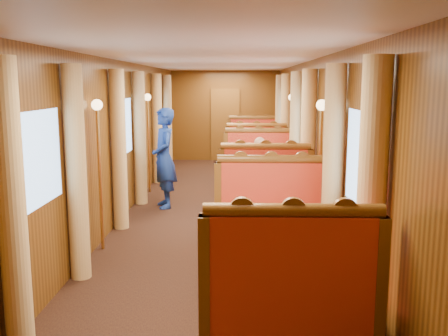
{
  "coord_description": "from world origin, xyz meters",
  "views": [
    {
      "loc": [
        0.37,
        -7.98,
        2.14
      ],
      "look_at": [
        0.19,
        -1.54,
        1.05
      ],
      "focal_mm": 40.0,
      "sensor_mm": 36.0,
      "label": 1
    }
  ],
  "objects_px": {
    "banquette_mid_aft": "(259,179)",
    "banquette_far_fwd": "(256,165)",
    "table_mid": "(261,193)",
    "rose_vase_mid": "(261,160)",
    "banquette_near_aft": "(271,236)",
    "table_far": "(255,160)",
    "banquette_far_aft": "(253,152)",
    "banquette_near_fwd": "(288,319)",
    "tea_tray": "(272,235)",
    "steward": "(164,158)",
    "table_near": "(278,274)",
    "banquette_mid_fwd": "(264,205)",
    "passenger": "(260,163)",
    "rose_vase_far": "(256,137)",
    "teapot_back": "(264,226)",
    "teapot_left": "(255,230)",
    "teapot_right": "(275,234)",
    "fruit_plate": "(310,237)"
  },
  "relations": [
    {
      "from": "banquette_mid_aft",
      "to": "banquette_far_fwd",
      "type": "distance_m",
      "value": 1.47
    },
    {
      "from": "table_mid",
      "to": "banquette_mid_aft",
      "type": "bearing_deg",
      "value": 90.0
    },
    {
      "from": "rose_vase_mid",
      "to": "banquette_near_aft",
      "type": "bearing_deg",
      "value": -89.6
    },
    {
      "from": "table_far",
      "to": "banquette_far_aft",
      "type": "xyz_separation_m",
      "value": [
        0.0,
        1.01,
        0.05
      ]
    },
    {
      "from": "banquette_near_fwd",
      "to": "banquette_mid_aft",
      "type": "xyz_separation_m",
      "value": [
        0.0,
        5.53,
        0.0
      ]
    },
    {
      "from": "banquette_near_aft",
      "to": "tea_tray",
      "type": "bearing_deg",
      "value": -93.55
    },
    {
      "from": "steward",
      "to": "table_near",
      "type": "bearing_deg",
      "value": 2.9
    },
    {
      "from": "banquette_mid_fwd",
      "to": "passenger",
      "type": "bearing_deg",
      "value": 90.0
    },
    {
      "from": "table_mid",
      "to": "banquette_far_fwd",
      "type": "relative_size",
      "value": 0.78
    },
    {
      "from": "table_far",
      "to": "tea_tray",
      "type": "relative_size",
      "value": 3.09
    },
    {
      "from": "banquette_near_fwd",
      "to": "rose_vase_far",
      "type": "relative_size",
      "value": 3.72
    },
    {
      "from": "banquette_mid_fwd",
      "to": "rose_vase_mid",
      "type": "distance_m",
      "value": 1.1
    },
    {
      "from": "teapot_back",
      "to": "banquette_mid_aft",
      "type": "bearing_deg",
      "value": 89.61
    },
    {
      "from": "banquette_near_aft",
      "to": "steward",
      "type": "xyz_separation_m",
      "value": [
        -1.66,
        3.01,
        0.44
      ]
    },
    {
      "from": "table_far",
      "to": "teapot_left",
      "type": "height_order",
      "value": "teapot_left"
    },
    {
      "from": "banquette_mid_aft",
      "to": "table_far",
      "type": "xyz_separation_m",
      "value": [
        0.0,
        2.49,
        -0.05
      ]
    },
    {
      "from": "banquette_near_fwd",
      "to": "passenger",
      "type": "xyz_separation_m",
      "value": [
        -0.0,
        5.29,
        0.32
      ]
    },
    {
      "from": "teapot_right",
      "to": "banquette_near_fwd",
      "type": "bearing_deg",
      "value": -104.81
    },
    {
      "from": "teapot_back",
      "to": "passenger",
      "type": "distance_m",
      "value": 4.22
    },
    {
      "from": "table_near",
      "to": "table_mid",
      "type": "bearing_deg",
      "value": 90.0
    },
    {
      "from": "banquette_mid_aft",
      "to": "teapot_left",
      "type": "distance_m",
      "value": 4.6
    },
    {
      "from": "fruit_plate",
      "to": "teapot_back",
      "type": "bearing_deg",
      "value": 159.27
    },
    {
      "from": "teapot_back",
      "to": "banquette_far_fwd",
      "type": "bearing_deg",
      "value": 90.02
    },
    {
      "from": "banquette_near_aft",
      "to": "fruit_plate",
      "type": "bearing_deg",
      "value": -75.82
    },
    {
      "from": "teapot_left",
      "to": "banquette_far_fwd",
      "type": "bearing_deg",
      "value": 83.77
    },
    {
      "from": "table_near",
      "to": "banquette_mid_aft",
      "type": "bearing_deg",
      "value": 90.0
    },
    {
      "from": "steward",
      "to": "table_far",
      "type": "bearing_deg",
      "value": 131.26
    },
    {
      "from": "table_far",
      "to": "rose_vase_far",
      "type": "xyz_separation_m",
      "value": [
        0.03,
        0.04,
        0.55
      ]
    },
    {
      "from": "banquette_far_aft",
      "to": "table_near",
      "type": "bearing_deg",
      "value": -90.0
    },
    {
      "from": "banquette_near_fwd",
      "to": "table_mid",
      "type": "relative_size",
      "value": 1.28
    },
    {
      "from": "banquette_mid_fwd",
      "to": "steward",
      "type": "xyz_separation_m",
      "value": [
        -1.66,
        1.54,
        0.44
      ]
    },
    {
      "from": "banquette_near_aft",
      "to": "teapot_left",
      "type": "distance_m",
      "value": 1.17
    },
    {
      "from": "banquette_near_fwd",
      "to": "banquette_near_aft",
      "type": "relative_size",
      "value": 1.0
    },
    {
      "from": "teapot_left",
      "to": "fruit_plate",
      "type": "height_order",
      "value": "teapot_left"
    },
    {
      "from": "tea_tray",
      "to": "table_far",
      "type": "bearing_deg",
      "value": 89.47
    },
    {
      "from": "fruit_plate",
      "to": "rose_vase_far",
      "type": "distance_m",
      "value": 7.14
    },
    {
      "from": "banquette_mid_fwd",
      "to": "table_far",
      "type": "distance_m",
      "value": 4.51
    },
    {
      "from": "banquette_near_fwd",
      "to": "teapot_back",
      "type": "distance_m",
      "value": 1.15
    },
    {
      "from": "teapot_back",
      "to": "banquette_mid_fwd",
      "type": "bearing_deg",
      "value": 88.23
    },
    {
      "from": "banquette_mid_fwd",
      "to": "fruit_plate",
      "type": "relative_size",
      "value": 6.7
    },
    {
      "from": "fruit_plate",
      "to": "rose_vase_mid",
      "type": "bearing_deg",
      "value": 94.78
    },
    {
      "from": "rose_vase_far",
      "to": "passenger",
      "type": "relative_size",
      "value": 0.47
    },
    {
      "from": "steward",
      "to": "tea_tray",
      "type": "bearing_deg",
      "value": 1.99
    },
    {
      "from": "table_far",
      "to": "passenger",
      "type": "height_order",
      "value": "passenger"
    },
    {
      "from": "banquette_near_fwd",
      "to": "table_far",
      "type": "distance_m",
      "value": 8.01
    },
    {
      "from": "banquette_far_fwd",
      "to": "tea_tray",
      "type": "xyz_separation_m",
      "value": [
        -0.06,
        -6.01,
        0.33
      ]
    },
    {
      "from": "table_near",
      "to": "table_far",
      "type": "relative_size",
      "value": 1.0
    },
    {
      "from": "banquette_mid_fwd",
      "to": "teapot_back",
      "type": "bearing_deg",
      "value": -93.03
    },
    {
      "from": "banquette_near_fwd",
      "to": "steward",
      "type": "bearing_deg",
      "value": 108.27
    },
    {
      "from": "banquette_near_aft",
      "to": "rose_vase_mid",
      "type": "relative_size",
      "value": 3.72
    }
  ]
}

